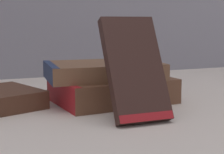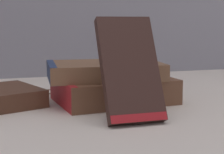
{
  "view_description": "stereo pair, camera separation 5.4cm",
  "coord_description": "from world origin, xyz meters",
  "px_view_note": "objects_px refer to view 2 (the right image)",
  "views": [
    {
      "loc": [
        -0.21,
        -0.59,
        0.15
      ],
      "look_at": [
        0.03,
        0.02,
        0.05
      ],
      "focal_mm": 60.0,
      "sensor_mm": 36.0,
      "label": 1
    },
    {
      "loc": [
        -0.16,
        -0.61,
        0.15
      ],
      "look_at": [
        0.03,
        0.02,
        0.05
      ],
      "focal_mm": 60.0,
      "sensor_mm": 36.0,
      "label": 2
    }
  ],
  "objects_px": {
    "book_leaning_front": "(130,72)",
    "pocket_watch": "(135,61)",
    "book_flat_top": "(102,70)",
    "book_flat_bottom": "(111,90)",
    "reading_glasses": "(65,90)"
  },
  "relations": [
    {
      "from": "book_flat_top",
      "to": "book_leaning_front",
      "type": "xyz_separation_m",
      "value": [
        0.01,
        -0.13,
        0.01
      ]
    },
    {
      "from": "book_flat_top",
      "to": "reading_glasses",
      "type": "bearing_deg",
      "value": 113.13
    },
    {
      "from": "book_flat_bottom",
      "to": "pocket_watch",
      "type": "relative_size",
      "value": 3.58
    },
    {
      "from": "book_flat_top",
      "to": "book_leaning_front",
      "type": "distance_m",
      "value": 0.13
    },
    {
      "from": "book_flat_bottom",
      "to": "pocket_watch",
      "type": "height_order",
      "value": "pocket_watch"
    },
    {
      "from": "book_flat_bottom",
      "to": "pocket_watch",
      "type": "xyz_separation_m",
      "value": [
        0.04,
        -0.02,
        0.05
      ]
    },
    {
      "from": "book_flat_bottom",
      "to": "book_flat_top",
      "type": "relative_size",
      "value": 1.02
    },
    {
      "from": "book_leaning_front",
      "to": "reading_glasses",
      "type": "distance_m",
      "value": 0.28
    },
    {
      "from": "book_flat_bottom",
      "to": "pocket_watch",
      "type": "bearing_deg",
      "value": -36.56
    },
    {
      "from": "book_leaning_front",
      "to": "pocket_watch",
      "type": "distance_m",
      "value": 0.12
    },
    {
      "from": "book_flat_bottom",
      "to": "book_flat_top",
      "type": "bearing_deg",
      "value": 173.56
    },
    {
      "from": "book_leaning_front",
      "to": "pocket_watch",
      "type": "height_order",
      "value": "book_leaning_front"
    },
    {
      "from": "book_flat_bottom",
      "to": "book_leaning_front",
      "type": "height_order",
      "value": "book_leaning_front"
    },
    {
      "from": "book_leaning_front",
      "to": "pocket_watch",
      "type": "relative_size",
      "value": 2.55
    },
    {
      "from": "book_flat_top",
      "to": "book_flat_bottom",
      "type": "bearing_deg",
      "value": 3.44
    }
  ]
}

